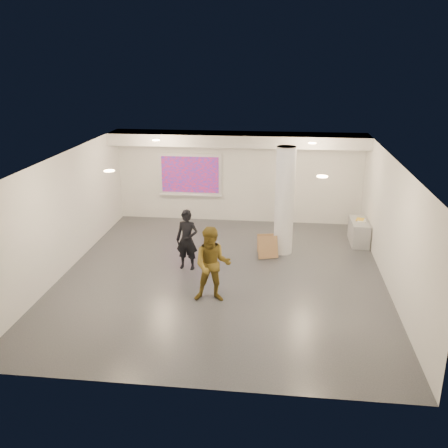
# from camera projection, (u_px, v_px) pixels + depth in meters

# --- Properties ---
(floor) EXTENTS (8.00, 9.00, 0.01)m
(floor) POSITION_uv_depth(u_px,v_px,m) (222.00, 276.00, 12.56)
(floor) COLOR #35373C
(floor) RESTS_ON ground
(ceiling) EXTENTS (8.00, 9.00, 0.01)m
(ceiling) POSITION_uv_depth(u_px,v_px,m) (222.00, 158.00, 11.60)
(ceiling) COLOR silver
(ceiling) RESTS_ON floor
(wall_back) EXTENTS (8.00, 0.01, 3.00)m
(wall_back) POSITION_uv_depth(u_px,v_px,m) (239.00, 177.00, 16.31)
(wall_back) COLOR silver
(wall_back) RESTS_ON floor
(wall_front) EXTENTS (8.00, 0.01, 3.00)m
(wall_front) POSITION_uv_depth(u_px,v_px,m) (188.00, 308.00, 7.85)
(wall_front) COLOR silver
(wall_front) RESTS_ON floor
(wall_left) EXTENTS (0.01, 9.00, 3.00)m
(wall_left) POSITION_uv_depth(u_px,v_px,m) (64.00, 214.00, 12.52)
(wall_left) COLOR silver
(wall_left) RESTS_ON floor
(wall_right) EXTENTS (0.01, 9.00, 3.00)m
(wall_right) POSITION_uv_depth(u_px,v_px,m) (392.00, 226.00, 11.64)
(wall_right) COLOR silver
(wall_right) RESTS_ON floor
(soffit_band) EXTENTS (8.00, 1.10, 0.36)m
(soffit_band) POSITION_uv_depth(u_px,v_px,m) (237.00, 139.00, 15.37)
(soffit_band) COLOR silver
(soffit_band) RESTS_ON ceiling
(downlight_nw) EXTENTS (0.22, 0.22, 0.02)m
(downlight_nw) POSITION_uv_depth(u_px,v_px,m) (156.00, 140.00, 14.20)
(downlight_nw) COLOR #FFCC8A
(downlight_nw) RESTS_ON ceiling
(downlight_ne) EXTENTS (0.22, 0.22, 0.02)m
(downlight_ne) POSITION_uv_depth(u_px,v_px,m) (312.00, 143.00, 13.71)
(downlight_ne) COLOR #FFCC8A
(downlight_ne) RESTS_ON ceiling
(downlight_sw) EXTENTS (0.22, 0.22, 0.02)m
(downlight_sw) POSITION_uv_depth(u_px,v_px,m) (109.00, 171.00, 10.44)
(downlight_sw) COLOR #FFCC8A
(downlight_sw) RESTS_ON ceiling
(downlight_se) EXTENTS (0.22, 0.22, 0.02)m
(downlight_se) POSITION_uv_depth(u_px,v_px,m) (322.00, 176.00, 9.95)
(downlight_se) COLOR #FFCC8A
(downlight_se) RESTS_ON ceiling
(column) EXTENTS (0.52, 0.52, 3.00)m
(column) POSITION_uv_depth(u_px,v_px,m) (284.00, 201.00, 13.61)
(column) COLOR white
(column) RESTS_ON floor
(projection_screen) EXTENTS (2.10, 0.13, 1.42)m
(projection_screen) POSITION_uv_depth(u_px,v_px,m) (190.00, 175.00, 16.44)
(projection_screen) COLOR white
(projection_screen) RESTS_ON wall_back
(credenza) EXTENTS (0.50, 1.18, 0.69)m
(credenza) POSITION_uv_depth(u_px,v_px,m) (359.00, 232.00, 14.67)
(credenza) COLOR #939699
(credenza) RESTS_ON floor
(papers_stack) EXTENTS (0.27, 0.34, 0.02)m
(papers_stack) POSITION_uv_depth(u_px,v_px,m) (362.00, 221.00, 14.56)
(papers_stack) COLOR white
(papers_stack) RESTS_ON credenza
(postit_pad) EXTENTS (0.29, 0.34, 0.03)m
(postit_pad) POSITION_uv_depth(u_px,v_px,m) (360.00, 219.00, 14.64)
(postit_pad) COLOR yellow
(postit_pad) RESTS_ON credenza
(cardboard_back) EXTENTS (0.49, 0.24, 0.51)m
(cardboard_back) POSITION_uv_depth(u_px,v_px,m) (265.00, 243.00, 14.07)
(cardboard_back) COLOR #956D46
(cardboard_back) RESTS_ON floor
(cardboard_front) EXTENTS (0.60, 0.39, 0.60)m
(cardboard_front) POSITION_uv_depth(u_px,v_px,m) (268.00, 247.00, 13.61)
(cardboard_front) COLOR #956D46
(cardboard_front) RESTS_ON floor
(woman) EXTENTS (0.62, 0.45, 1.58)m
(woman) POSITION_uv_depth(u_px,v_px,m) (187.00, 240.00, 12.77)
(woman) COLOR black
(woman) RESTS_ON floor
(man) EXTENTS (0.89, 0.72, 1.74)m
(man) POSITION_uv_depth(u_px,v_px,m) (212.00, 265.00, 11.05)
(man) COLOR olive
(man) RESTS_ON floor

